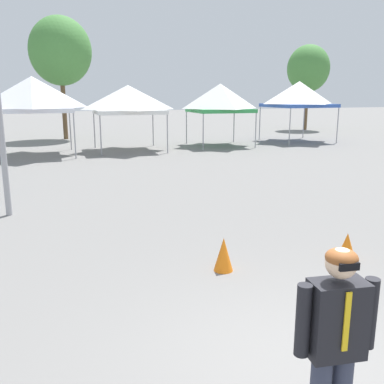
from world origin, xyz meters
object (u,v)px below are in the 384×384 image
(canopy_tent_far_left, at_px, (128,99))
(canopy_tent_center, at_px, (220,98))
(canopy_tent_behind_center, at_px, (33,94))
(traffic_cone_near_barrier, at_px, (347,246))
(traffic_cone_lot_center, at_px, (224,254))
(person_foreground, at_px, (335,342))
(tree_behind_tents_left, at_px, (60,51))
(canopy_tent_behind_left, at_px, (299,94))
(tree_behind_tents_right, at_px, (308,69))

(canopy_tent_far_left, bearing_deg, canopy_tent_center, 3.46)
(canopy_tent_behind_center, xyz_separation_m, traffic_cone_near_barrier, (5.05, -15.59, -2.57))
(traffic_cone_lot_center, bearing_deg, person_foreground, -101.17)
(canopy_tent_center, xyz_separation_m, tree_behind_tents_left, (-7.85, 6.57, 2.76))
(canopy_tent_behind_center, xyz_separation_m, tree_behind_tents_left, (1.77, 7.24, 2.55))
(canopy_tent_behind_left, distance_m, traffic_cone_near_barrier, 19.56)
(canopy_tent_behind_left, bearing_deg, person_foreground, -122.52)
(canopy_tent_behind_center, bearing_deg, canopy_tent_far_left, 4.55)
(canopy_tent_center, distance_m, tree_behind_tents_left, 10.60)
(canopy_tent_behind_center, height_order, traffic_cone_near_barrier, canopy_tent_behind_center)
(canopy_tent_behind_center, bearing_deg, canopy_tent_behind_left, 4.25)
(tree_behind_tents_left, distance_m, tree_behind_tents_right, 18.63)
(canopy_tent_center, height_order, tree_behind_tents_left, tree_behind_tents_left)
(canopy_tent_behind_left, height_order, tree_behind_tents_left, tree_behind_tents_left)
(canopy_tent_far_left, relative_size, person_foreground, 1.95)
(canopy_tent_far_left, distance_m, tree_behind_tents_right, 17.87)
(canopy_tent_behind_left, height_order, tree_behind_tents_right, tree_behind_tents_right)
(traffic_cone_lot_center, height_order, traffic_cone_near_barrier, traffic_cone_lot_center)
(canopy_tent_far_left, relative_size, traffic_cone_near_barrier, 7.18)
(person_foreground, xyz_separation_m, traffic_cone_near_barrier, (2.97, 3.42, -0.79))
(canopy_tent_behind_left, bearing_deg, canopy_tent_behind_center, -175.75)
(person_foreground, xyz_separation_m, traffic_cone_lot_center, (0.73, 3.70, -0.75))
(canopy_tent_behind_center, relative_size, traffic_cone_lot_center, 6.39)
(canopy_tent_behind_left, relative_size, traffic_cone_near_barrier, 7.37)
(canopy_tent_far_left, xyz_separation_m, tree_behind_tents_left, (-2.71, 6.88, 2.81))
(tree_behind_tents_right, bearing_deg, traffic_cone_lot_center, -126.64)
(canopy_tent_behind_center, distance_m, canopy_tent_center, 9.65)
(canopy_tent_center, height_order, canopy_tent_behind_left, canopy_tent_behind_left)
(person_foreground, bearing_deg, canopy_tent_behind_center, 96.26)
(canopy_tent_behind_center, xyz_separation_m, canopy_tent_behind_left, (14.91, 1.11, -0.02))
(tree_behind_tents_right, distance_m, traffic_cone_near_barrier, 28.70)
(canopy_tent_behind_center, xyz_separation_m, traffic_cone_lot_center, (2.82, -15.31, -2.53))
(canopy_tent_center, xyz_separation_m, traffic_cone_lot_center, (-6.80, -15.98, -2.32))
(traffic_cone_near_barrier, bearing_deg, canopy_tent_behind_left, 59.45)
(tree_behind_tents_left, xyz_separation_m, traffic_cone_lot_center, (1.05, -22.55, -5.08))
(canopy_tent_behind_center, bearing_deg, traffic_cone_lot_center, -79.58)
(tree_behind_tents_left, bearing_deg, tree_behind_tents_right, 3.18)
(canopy_tent_behind_left, distance_m, tree_behind_tents_right, 9.20)
(canopy_tent_behind_center, bearing_deg, tree_behind_tents_left, 76.26)
(canopy_tent_behind_left, distance_m, tree_behind_tents_left, 14.72)
(canopy_tent_center, xyz_separation_m, person_foreground, (-7.53, -19.67, -1.57))
(tree_behind_tents_right, bearing_deg, person_foreground, -123.81)
(canopy_tent_behind_center, distance_m, canopy_tent_behind_left, 14.95)
(person_foreground, height_order, traffic_cone_near_barrier, person_foreground)
(person_foreground, relative_size, tree_behind_tents_right, 0.27)
(canopy_tent_behind_center, bearing_deg, tree_behind_tents_right, 22.11)
(canopy_tent_far_left, xyz_separation_m, traffic_cone_near_barrier, (0.58, -15.95, -2.32))
(canopy_tent_far_left, relative_size, canopy_tent_behind_left, 0.97)
(canopy_tent_center, bearing_deg, canopy_tent_far_left, -176.54)
(person_foreground, distance_m, tree_behind_tents_left, 26.60)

